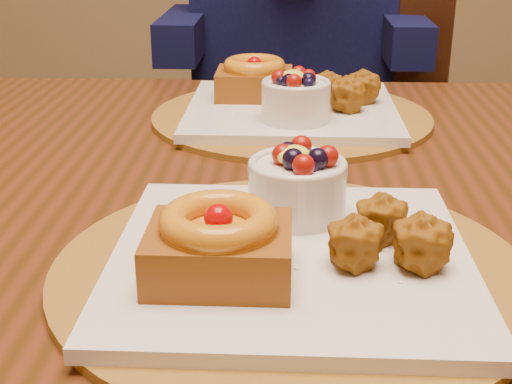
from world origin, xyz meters
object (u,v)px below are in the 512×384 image
dining_table (290,240)px  place_setting_far (290,104)px  chair_far (328,181)px  place_setting_near (288,245)px

dining_table → place_setting_far: 0.24m
chair_far → place_setting_near: bearing=-78.8°
place_setting_near → place_setting_far: 0.43m
place_setting_near → dining_table: bearing=89.4°
place_setting_far → dining_table: bearing=-89.3°
dining_table → place_setting_near: size_ratio=4.21×
dining_table → chair_far: 0.71m
dining_table → place_setting_near: 0.24m
place_setting_near → chair_far: (0.08, 0.89, -0.29)m
place_setting_far → chair_far: chair_far is taller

